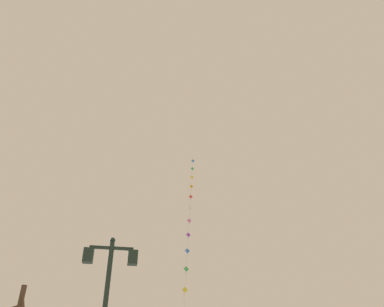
# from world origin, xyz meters

# --- Properties ---
(twin_lantern_lamp_post) EXTENTS (1.53, 0.28, 4.96)m
(twin_lantern_lamp_post) POSITION_xyz_m (-1.78, 9.75, 3.43)
(twin_lantern_lamp_post) COLOR #1E2D23
(twin_lantern_lamp_post) RESTS_ON ground_plane
(kite_train) EXTENTS (3.95, 15.63, 23.64)m
(kite_train) POSITION_xyz_m (3.86, 29.09, 12.28)
(kite_train) COLOR brown
(kite_train) RESTS_ON ground_plane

